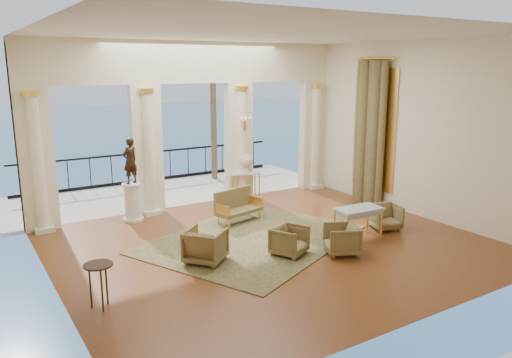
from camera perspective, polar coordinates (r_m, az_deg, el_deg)
floor at (r=11.11m, az=1.83°, el=-7.54°), size 9.00×9.00×0.00m
room_walls at (r=9.56m, az=5.71°, el=6.84°), size 9.00×9.00×9.00m
arcade at (r=13.81m, az=-7.02°, el=7.42°), size 9.00×0.56×4.50m
terrace at (r=16.05m, az=-9.77°, el=-1.47°), size 10.00×3.60×0.10m
balustrade at (r=17.41m, az=-11.84°, el=1.11°), size 9.00×0.06×1.03m
palm_tree at (r=17.13m, az=-5.00°, el=13.55°), size 2.00×2.00×4.50m
sea at (r=69.59m, az=-26.92°, el=3.31°), size 160.00×160.00×0.00m
curtain at (r=14.43m, az=12.82°, el=5.17°), size 0.33×1.40×4.09m
window_frame at (r=14.55m, az=13.36°, el=5.53°), size 0.04×1.60×3.40m
wall_sconce at (r=14.22m, az=-1.30°, el=6.23°), size 0.30×0.11×0.33m
rug at (r=11.43m, az=-0.42°, el=-6.87°), size 5.71×5.19×0.02m
armchair_a at (r=10.47m, az=3.84°, el=-6.89°), size 0.86×0.84×0.67m
armchair_b at (r=12.44m, az=14.57°, el=-4.08°), size 0.80×0.78×0.67m
armchair_c at (r=10.66m, az=9.78°, el=-6.66°), size 0.85×0.87×0.69m
armchair_d at (r=10.11m, az=-5.78°, el=-7.40°), size 1.01×1.01×0.76m
settee at (r=12.65m, az=-2.19°, el=-3.05°), size 1.32×0.80×0.82m
game_table at (r=11.53m, az=11.65°, el=-3.62°), size 1.10×0.65×0.73m
pedestal at (r=13.05m, az=-13.94°, el=-2.64°), size 0.53×0.53×0.97m
statue at (r=12.81m, az=-14.20°, el=2.03°), size 0.50×0.42×1.16m
console_table at (r=14.55m, az=-1.16°, el=0.21°), size 0.93×0.55×0.83m
urn at (r=14.45m, az=-1.16°, el=1.97°), size 0.42×0.42×0.55m
side_table at (r=8.52m, az=-17.57°, el=-9.93°), size 0.47×0.47×0.76m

